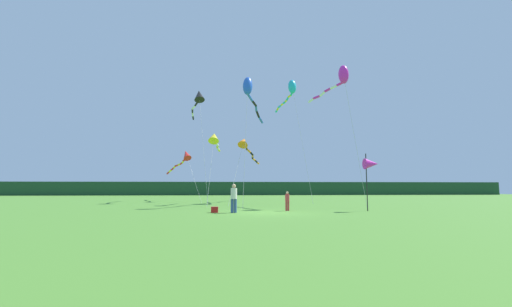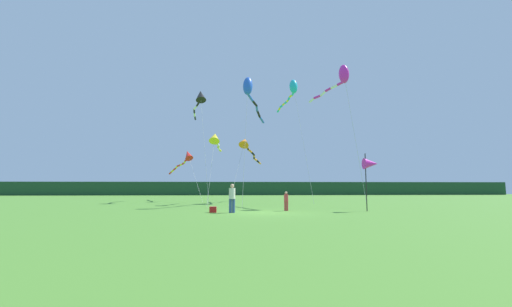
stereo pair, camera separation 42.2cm
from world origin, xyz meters
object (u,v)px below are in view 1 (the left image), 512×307
Objects in this scene: person_child at (287,200)px; kite_cyan at (291,89)px; kite_orange at (245,145)px; banner_flag_pole at (371,164)px; kite_magenta at (341,78)px; kite_yellow at (214,138)px; kite_blue at (250,91)px; kite_black at (198,97)px; cooler_box at (215,210)px; person_adult at (234,197)px; kite_red at (184,158)px.

person_child is 16.69m from kite_cyan.
person_child is 0.11× the size of kite_orange.
banner_flag_pole is 8.86m from kite_magenta.
kite_magenta reaches higher than kite_yellow.
kite_cyan is at bearing 8.96° from kite_orange.
kite_black is (-5.01, 7.69, 1.56)m from kite_blue.
kite_black reaches higher than person_child.
kite_black is at bearing 99.66° from cooler_box.
person_adult is 0.46× the size of banner_flag_pole.
cooler_box is at bearing 168.52° from person_adult.
kite_magenta is 15.52m from kite_black.
kite_blue is (-7.34, 6.64, 6.59)m from banner_flag_pole.
cooler_box is 11.17m from kite_yellow.
kite_black reaches higher than kite_red.
kite_orange reaches higher than person_child.
cooler_box is at bearing -151.08° from kite_magenta.
person_child is 2.99× the size of cooler_box.
kite_black is at bearing 155.22° from kite_orange.
kite_red reaches higher than person_adult.
banner_flag_pole is 14.39m from kite_orange.
cooler_box is 0.04× the size of kite_magenta.
kite_yellow is at bearing -154.48° from kite_cyan.
kite_magenta is 0.94× the size of kite_black.
kite_blue is (-2.03, 6.00, 8.84)m from person_child.
person_child is 10.88m from kite_blue.
kite_cyan is at bearing 101.35° from banner_flag_pole.
kite_blue is 1.53× the size of kite_yellow.
kite_blue is at bearing 166.40° from kite_magenta.
banner_flag_pole is 0.33× the size of kite_orange.
kite_red reaches higher than banner_flag_pole.
kite_cyan is at bearing 107.59° from kite_magenta.
cooler_box is at bearing -100.93° from kite_orange.
kite_cyan reaches higher than person_adult.
kite_black reaches higher than kite_yellow.
kite_black is at bearing 171.13° from kite_cyan.
person_child is at bearing -79.64° from kite_orange.
banner_flag_pole is 20.59m from kite_black.
kite_magenta is (5.25, 4.24, 9.65)m from person_child.
kite_yellow reaches higher than kite_orange.
kite_red is at bearing 107.48° from person_adult.
person_child is 0.34× the size of banner_flag_pole.
cooler_box is 17.50m from kite_red.
kite_cyan reaches higher than kite_yellow.
kite_yellow is (2.00, -5.24, -5.23)m from kite_black.
kite_blue reaches higher than person_adult.
person_child is at bearing -102.66° from kite_cyan.
kite_cyan is (7.25, 13.32, 11.60)m from cooler_box.
kite_magenta is 1.27× the size of kite_red.
kite_orange is (2.43, 12.56, 5.49)m from cooler_box.
kite_blue is at bearing -54.43° from kite_red.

